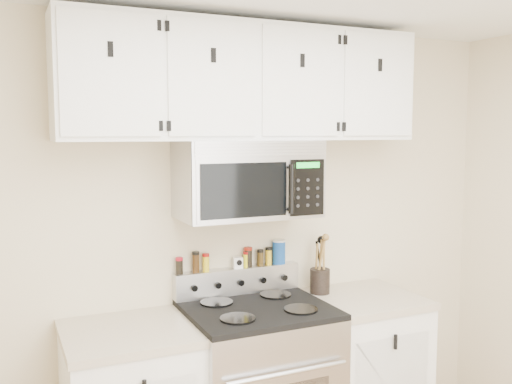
# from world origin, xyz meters

# --- Properties ---
(back_wall) EXTENTS (3.50, 0.01, 2.50)m
(back_wall) POSITION_xyz_m (0.00, 1.75, 1.25)
(back_wall) COLOR beige
(back_wall) RESTS_ON floor
(base_cabinet_right) EXTENTS (0.64, 0.62, 0.92)m
(base_cabinet_right) POSITION_xyz_m (0.69, 1.45, 0.46)
(base_cabinet_right) COLOR white
(base_cabinet_right) RESTS_ON floor
(microwave) EXTENTS (0.76, 0.44, 0.42)m
(microwave) POSITION_xyz_m (0.00, 1.55, 1.63)
(microwave) COLOR #9E9EA3
(microwave) RESTS_ON back_wall
(upper_cabinets) EXTENTS (2.00, 0.35, 0.62)m
(upper_cabinets) POSITION_xyz_m (-0.00, 1.58, 2.15)
(upper_cabinets) COLOR white
(upper_cabinets) RESTS_ON back_wall
(utensil_crock) EXTENTS (0.12, 0.12, 0.35)m
(utensil_crock) POSITION_xyz_m (0.49, 1.60, 1.01)
(utensil_crock) COLOR black
(utensil_crock) RESTS_ON base_cabinet_right
(kitchen_timer) EXTENTS (0.06, 0.05, 0.06)m
(kitchen_timer) POSITION_xyz_m (0.00, 1.71, 1.13)
(kitchen_timer) COLOR white
(kitchen_timer) RESTS_ON range
(salt_canister) EXTENTS (0.08, 0.08, 0.14)m
(salt_canister) POSITION_xyz_m (0.27, 1.71, 1.17)
(salt_canister) COLOR #16499B
(salt_canister) RESTS_ON range
(spice_jar_0) EXTENTS (0.04, 0.04, 0.09)m
(spice_jar_0) POSITION_xyz_m (-0.35, 1.71, 1.15)
(spice_jar_0) COLOR black
(spice_jar_0) RESTS_ON range
(spice_jar_1) EXTENTS (0.04, 0.04, 0.12)m
(spice_jar_1) POSITION_xyz_m (-0.25, 1.71, 1.16)
(spice_jar_1) COLOR #3C240E
(spice_jar_1) RESTS_ON range
(spice_jar_2) EXTENTS (0.04, 0.04, 0.10)m
(spice_jar_2) POSITION_xyz_m (-0.19, 1.71, 1.15)
(spice_jar_2) COLOR yellow
(spice_jar_2) RESTS_ON range
(spice_jar_3) EXTENTS (0.04, 0.04, 0.09)m
(spice_jar_3) POSITION_xyz_m (0.06, 1.71, 1.15)
(spice_jar_3) COLOR yellow
(spice_jar_3) RESTS_ON range
(spice_jar_4) EXTENTS (0.05, 0.05, 0.12)m
(spice_jar_4) POSITION_xyz_m (0.07, 1.71, 1.16)
(spice_jar_4) COLOR black
(spice_jar_4) RESTS_ON range
(spice_jar_5) EXTENTS (0.04, 0.04, 0.10)m
(spice_jar_5) POSITION_xyz_m (0.15, 1.71, 1.15)
(spice_jar_5) COLOR #412E0F
(spice_jar_5) RESTS_ON range
(spice_jar_6) EXTENTS (0.04, 0.04, 0.10)m
(spice_jar_6) POSITION_xyz_m (0.20, 1.71, 1.15)
(spice_jar_6) COLOR gold
(spice_jar_6) RESTS_ON range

